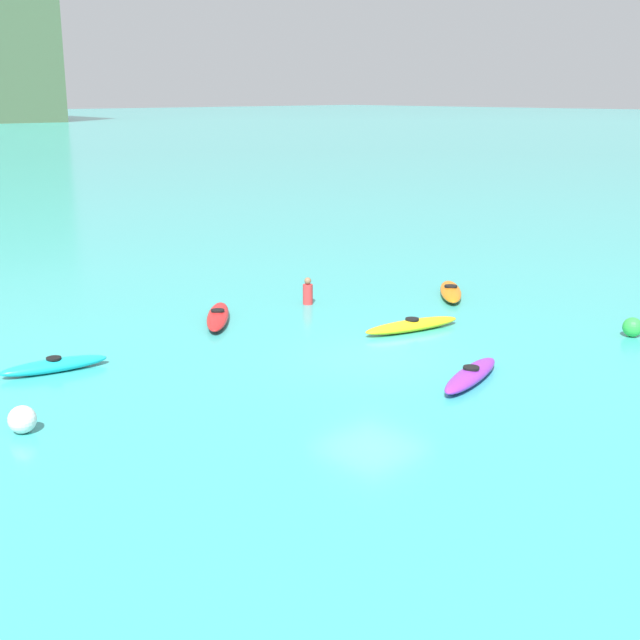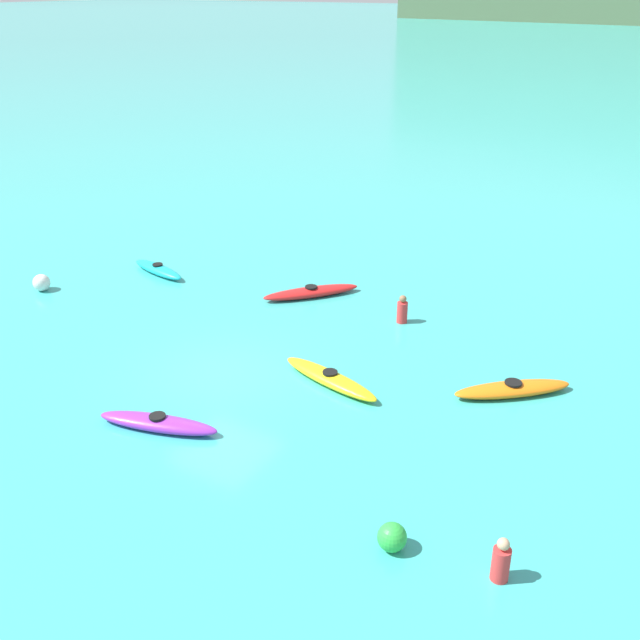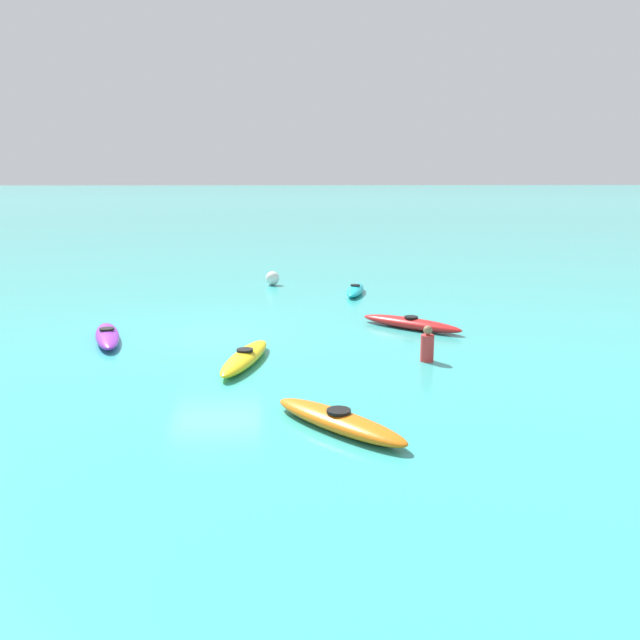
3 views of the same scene
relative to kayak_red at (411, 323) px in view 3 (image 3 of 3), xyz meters
name	(u,v)px [view 3 (image 3 of 3)]	position (x,y,z in m)	size (l,w,h in m)	color
ground_plane	(214,337)	(0.70, -5.65, -0.16)	(600.00, 600.00, 0.00)	#38ADA8
kayak_red	(411,323)	(0.00, 0.00, 0.00)	(2.56, 2.89, 0.37)	red
kayak_purple	(107,336)	(1.10, -8.47, 0.00)	(2.99, 1.42, 0.37)	purple
kayak_yellow	(245,357)	(3.45, -4.61, 0.00)	(3.19, 1.33, 0.37)	yellow
kayak_orange	(339,421)	(7.63, -2.70, 0.00)	(2.72, 2.53, 0.37)	orange
kayak_cyan	(355,290)	(-5.73, -1.06, 0.00)	(2.66, 1.10, 0.37)	#19B7C6
buoy_white	(273,278)	(-7.98, -4.23, 0.12)	(0.57, 0.57, 0.57)	white
person_by_kayaks	(427,346)	(3.40, -0.24, 0.22)	(0.38, 0.38, 0.88)	red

